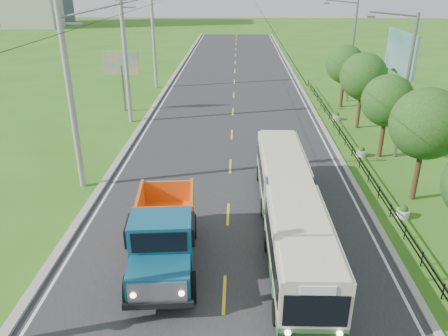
{
  "coord_description": "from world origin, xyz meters",
  "views": [
    {
      "loc": [
        0.41,
        -13.0,
        10.89
      ],
      "look_at": [
        -0.25,
        7.43,
        1.9
      ],
      "focal_mm": 35.0,
      "sensor_mm": 36.0,
      "label": 1
    }
  ],
  "objects_px": {
    "planter_near": "(403,212)",
    "bus": "(290,204)",
    "tree_fifth": "(363,78)",
    "streetlight_far": "(351,48)",
    "streetlight_mid": "(404,83)",
    "billboard_left": "(121,67)",
    "pole_far": "(154,38)",
    "planter_far": "(336,116)",
    "tree_fourth": "(387,103)",
    "tree_third": "(426,127)",
    "dump_truck": "(163,232)",
    "tree_back": "(345,66)",
    "pole_near": "(71,98)",
    "planter_mid": "(361,152)",
    "pole_mid": "(126,58)",
    "billboard_right": "(400,59)"
  },
  "relations": [
    {
      "from": "pole_far",
      "to": "planter_far",
      "type": "xyz_separation_m",
      "value": [
        16.86,
        -11.0,
        -4.81
      ]
    },
    {
      "from": "tree_fourth",
      "to": "planter_mid",
      "type": "distance_m",
      "value": 3.53
    },
    {
      "from": "streetlight_mid",
      "to": "tree_back",
      "type": "bearing_deg",
      "value": 93.7
    },
    {
      "from": "tree_fifth",
      "to": "planter_far",
      "type": "height_order",
      "value": "tree_fifth"
    },
    {
      "from": "dump_truck",
      "to": "billboard_left",
      "type": "bearing_deg",
      "value": 102.3
    },
    {
      "from": "pole_mid",
      "to": "tree_third",
      "type": "relative_size",
      "value": 1.67
    },
    {
      "from": "pole_far",
      "to": "planter_far",
      "type": "height_order",
      "value": "pole_far"
    },
    {
      "from": "tree_back",
      "to": "dump_truck",
      "type": "relative_size",
      "value": 0.82
    },
    {
      "from": "pole_near",
      "to": "planter_near",
      "type": "xyz_separation_m",
      "value": [
        16.86,
        -3.0,
        -4.81
      ]
    },
    {
      "from": "tree_third",
      "to": "billboard_left",
      "type": "bearing_deg",
      "value": 140.67
    },
    {
      "from": "tree_fifth",
      "to": "planter_far",
      "type": "bearing_deg",
      "value": 124.05
    },
    {
      "from": "planter_far",
      "to": "tree_third",
      "type": "bearing_deg",
      "value": -84.82
    },
    {
      "from": "billboard_left",
      "to": "streetlight_mid",
      "type": "bearing_deg",
      "value": -26.4
    },
    {
      "from": "pole_near",
      "to": "tree_fifth",
      "type": "bearing_deg",
      "value": 31.59
    },
    {
      "from": "pole_far",
      "to": "tree_back",
      "type": "bearing_deg",
      "value": -20.74
    },
    {
      "from": "planter_near",
      "to": "streetlight_far",
      "type": "bearing_deg",
      "value": 84.7
    },
    {
      "from": "streetlight_mid",
      "to": "streetlight_far",
      "type": "xyz_separation_m",
      "value": [
        0.0,
        14.0,
        0.0
      ]
    },
    {
      "from": "tree_fourth",
      "to": "planter_near",
      "type": "distance_m",
      "value": 8.87
    },
    {
      "from": "tree_third",
      "to": "dump_truck",
      "type": "height_order",
      "value": "tree_third"
    },
    {
      "from": "dump_truck",
      "to": "planter_mid",
      "type": "bearing_deg",
      "value": 42.5
    },
    {
      "from": "streetlight_mid",
      "to": "planter_near",
      "type": "xyz_separation_m",
      "value": [
        -2.04,
        -8.0,
        -4.62
      ]
    },
    {
      "from": "tree_back",
      "to": "pole_near",
      "type": "bearing_deg",
      "value": -136.59
    },
    {
      "from": "pole_near",
      "to": "planter_mid",
      "type": "relative_size",
      "value": 14.93
    },
    {
      "from": "planter_near",
      "to": "bus",
      "type": "distance_m",
      "value": 6.22
    },
    {
      "from": "pole_near",
      "to": "bus",
      "type": "height_order",
      "value": "pole_near"
    },
    {
      "from": "streetlight_far",
      "to": "planter_far",
      "type": "distance_m",
      "value": 7.84
    },
    {
      "from": "planter_far",
      "to": "bus",
      "type": "height_order",
      "value": "bus"
    },
    {
      "from": "streetlight_far",
      "to": "planter_near",
      "type": "distance_m",
      "value": 22.57
    },
    {
      "from": "pole_mid",
      "to": "planter_far",
      "type": "relative_size",
      "value": 14.93
    },
    {
      "from": "pole_mid",
      "to": "tree_third",
      "type": "height_order",
      "value": "pole_mid"
    },
    {
      "from": "tree_fifth",
      "to": "streetlight_far",
      "type": "relative_size",
      "value": 0.64
    },
    {
      "from": "planter_near",
      "to": "dump_truck",
      "type": "bearing_deg",
      "value": -159.26
    },
    {
      "from": "streetlight_mid",
      "to": "tree_fourth",
      "type": "bearing_deg",
      "value": 169.85
    },
    {
      "from": "billboard_left",
      "to": "tree_third",
      "type": "bearing_deg",
      "value": -39.33
    },
    {
      "from": "pole_far",
      "to": "planter_near",
      "type": "distance_m",
      "value": 32.19
    },
    {
      "from": "tree_back",
      "to": "bus",
      "type": "relative_size",
      "value": 0.4
    },
    {
      "from": "planter_mid",
      "to": "billboard_right",
      "type": "xyz_separation_m",
      "value": [
        3.7,
        6.0,
        5.06
      ]
    },
    {
      "from": "pole_far",
      "to": "streetlight_mid",
      "type": "relative_size",
      "value": 1.1
    },
    {
      "from": "planter_near",
      "to": "tree_back",
      "type": "bearing_deg",
      "value": 86.43
    },
    {
      "from": "tree_third",
      "to": "tree_fourth",
      "type": "relative_size",
      "value": 1.11
    },
    {
      "from": "tree_back",
      "to": "planter_far",
      "type": "height_order",
      "value": "tree_back"
    },
    {
      "from": "tree_fourth",
      "to": "bus",
      "type": "distance_m",
      "value": 12.34
    },
    {
      "from": "billboard_left",
      "to": "dump_truck",
      "type": "bearing_deg",
      "value": -72.47
    },
    {
      "from": "pole_near",
      "to": "billboard_right",
      "type": "height_order",
      "value": "pole_near"
    },
    {
      "from": "planter_near",
      "to": "dump_truck",
      "type": "height_order",
      "value": "dump_truck"
    },
    {
      "from": "streetlight_far",
      "to": "billboard_right",
      "type": "height_order",
      "value": "streetlight_far"
    },
    {
      "from": "dump_truck",
      "to": "planter_near",
      "type": "bearing_deg",
      "value": 15.52
    },
    {
      "from": "billboard_left",
      "to": "planter_near",
      "type": "bearing_deg",
      "value": -44.84
    },
    {
      "from": "tree_back",
      "to": "planter_far",
      "type": "xyz_separation_m",
      "value": [
        -1.26,
        -4.14,
        -3.37
      ]
    },
    {
      "from": "planter_far",
      "to": "bus",
      "type": "xyz_separation_m",
      "value": [
        -5.82,
        -17.78,
        1.31
      ]
    }
  ]
}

